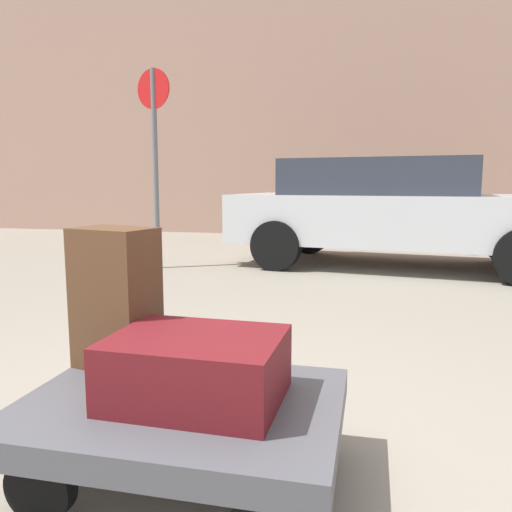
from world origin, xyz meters
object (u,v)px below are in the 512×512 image
luggage_cart (182,417)px  no_parking_sign (155,148)px  parked_car (393,210)px  bollard_kerb_near (473,236)px  suitcase_maroon_stacked_top (196,368)px  suitcase_brown_center (116,298)px

luggage_cart → no_parking_sign: (-2.09, 4.52, 1.29)m
parked_car → bollard_kerb_near: size_ratio=7.75×
suitcase_maroon_stacked_top → parked_car: 5.44m
no_parking_sign → luggage_cart: bearing=-65.2°
parked_car → no_parking_sign: no_parking_sign is taller
suitcase_maroon_stacked_top → no_parking_sign: size_ratio=0.24×
bollard_kerb_near → no_parking_sign: bearing=-151.6°
no_parking_sign → suitcase_brown_center: bearing=-68.3°
luggage_cart → parked_car: (0.92, 5.36, 0.49)m
bollard_kerb_near → no_parking_sign: 5.05m
luggage_cart → parked_car: size_ratio=0.25×
no_parking_sign → parked_car: bearing=15.6°
suitcase_maroon_stacked_top → bollard_kerb_near: size_ratio=1.03×
luggage_cart → parked_car: parked_car is taller
suitcase_maroon_stacked_top → suitcase_brown_center: suitcase_brown_center is taller
luggage_cart → no_parking_sign: bearing=114.8°
luggage_cart → bollard_kerb_near: size_ratio=1.96×
suitcase_brown_center → no_parking_sign: no_parking_sign is taller
bollard_kerb_near → parked_car: bearing=-131.0°
bollard_kerb_near → no_parking_sign: (-4.30, -2.32, 1.27)m
suitcase_maroon_stacked_top → suitcase_brown_center: 0.54m
luggage_cart → bollard_kerb_near: bollard_kerb_near is taller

